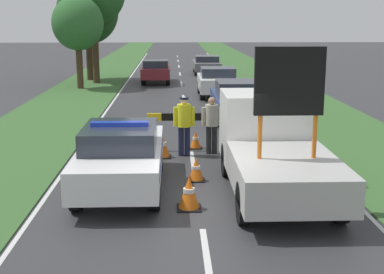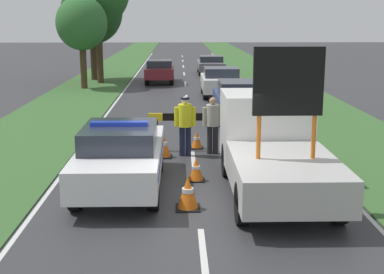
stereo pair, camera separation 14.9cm
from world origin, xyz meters
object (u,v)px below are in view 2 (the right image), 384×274
Objects in this scene: police_officer at (185,121)px; work_truck at (273,145)px; traffic_cone_centre_front at (163,145)px; queued_car_hatch_blue at (240,100)px; traffic_cone_near_police at (196,169)px; roadside_tree_near_left at (92,12)px; road_barrier at (191,120)px; police_car at (121,155)px; roadside_tree_mid_left at (82,24)px; traffic_cone_behind_barrier at (197,140)px; pedestrian_civilian at (213,121)px; queued_car_suv_grey at (211,64)px; traffic_cone_near_truck at (188,193)px; queued_car_van_white at (221,81)px; queued_car_wagon_maroon at (160,71)px; traffic_cone_lane_edge at (266,142)px.

work_truck is at bearing 98.64° from police_officer.
queued_car_hatch_blue reaches higher than traffic_cone_centre_front.
roadside_tree_near_left is (-5.94, 22.36, 4.07)m from traffic_cone_near_police.
police_officer reaches higher than traffic_cone_near_police.
work_truck reaches higher than traffic_cone_centre_front.
work_truck is 2.01× the size of road_barrier.
traffic_cone_near_police is at bearing -75.12° from roadside_tree_near_left.
roadside_tree_mid_left is at bearing 101.40° from police_car.
roadside_tree_mid_left is at bearing 108.01° from traffic_cone_near_police.
traffic_cone_behind_barrier is 0.08× the size of roadside_tree_near_left.
pedestrian_civilian is 1.65m from traffic_cone_centre_front.
traffic_cone_centre_front is at bearing -72.41° from roadside_tree_mid_left.
work_truck is at bearing -65.04° from road_barrier.
queued_car_suv_grey is (3.72, 26.76, -0.12)m from police_car.
traffic_cone_behind_barrier is (0.37, 0.90, -0.78)m from police_officer.
police_car is 23.60m from roadside_tree_near_left.
pedestrian_civilian is (-1.18, 3.49, -0.08)m from work_truck.
traffic_cone_near_truck is (-2.00, -1.24, -0.72)m from work_truck.
traffic_cone_near_police is 1.09× the size of traffic_cone_behind_barrier.
queued_car_van_white is at bearing 102.40° from pedestrian_civilian.
traffic_cone_centre_front is 0.18× the size of queued_car_wagon_maroon.
traffic_cone_near_police is at bearing -69.28° from traffic_cone_centre_front.
roadside_tree_near_left is (-5.70, 24.37, 4.00)m from traffic_cone_near_truck.
queued_car_suv_grey reaches higher than traffic_cone_near_truck.
police_car is at bearing -77.68° from roadside_tree_mid_left.
queued_car_wagon_maroon is at bearing 56.71° from queued_car_suv_grey.
roadside_tree_near_left is at bearing -96.87° from police_officer.
police_car is 6.70× the size of traffic_cone_centre_front.
police_officer is at bearing -105.95° from road_barrier.
police_car is 4.15m from road_barrier.
roadside_tree_mid_left reaches higher than traffic_cone_near_truck.
pedestrian_civilian is at bearing -68.51° from work_truck.
pedestrian_civilian is 20.97m from roadside_tree_near_left.
pedestrian_civilian is at bearing 86.71° from queued_car_suv_grey.
roadside_tree_near_left reaches higher than traffic_cone_near_truck.
work_truck reaches higher than road_barrier.
police_car is at bearing -107.55° from pedestrian_civilian.
queued_car_wagon_maroon is at bearing 88.55° from police_car.
queued_car_van_white is 11.46m from queued_car_suv_grey.
roadside_tree_near_left reaches higher than traffic_cone_near_police.
traffic_cone_centre_front is 4.40m from traffic_cone_near_truck.
queued_car_hatch_blue is 1.12× the size of queued_car_van_white.
road_barrier is 0.63× the size of queued_car_suv_grey.
traffic_cone_near_police is 26.24m from queued_car_suv_grey.
pedestrian_civilian reaches higher than traffic_cone_lane_edge.
roadside_tree_near_left is at bearing 107.29° from road_barrier.
work_truck is at bearing -23.49° from traffic_cone_near_police.
queued_car_wagon_maroon is 0.77× the size of roadside_tree_mid_left.
work_truck reaches higher than traffic_cone_behind_barrier.
queued_car_suv_grey reaches higher than traffic_cone_near_police.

